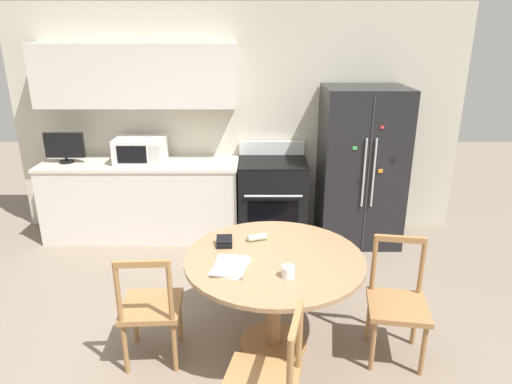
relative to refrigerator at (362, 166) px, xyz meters
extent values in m
plane|color=gray|center=(-1.38, -2.21, -0.87)|extent=(14.00, 14.00, 0.00)
cube|color=beige|center=(-1.38, 0.44, 0.43)|extent=(5.20, 0.10, 2.60)
cube|color=silver|center=(-2.48, 0.22, 0.97)|extent=(2.20, 0.34, 0.68)
cube|color=silver|center=(-2.48, 0.08, -0.44)|extent=(2.20, 0.62, 0.86)
cube|color=beige|center=(-2.48, 0.08, 0.01)|extent=(2.22, 0.64, 0.03)
cube|color=black|center=(0.00, 0.00, 0.00)|extent=(0.88, 0.74, 1.75)
cube|color=#333333|center=(0.00, -0.38, 0.00)|extent=(0.01, 0.01, 1.68)
cylinder|color=silver|center=(-0.05, -0.39, 0.04)|extent=(0.02, 0.02, 0.73)
cylinder|color=silver|center=(0.05, -0.39, 0.04)|extent=(0.02, 0.02, 0.73)
cube|color=black|center=(0.24, -0.38, 0.18)|extent=(0.05, 0.02, 0.04)
cube|color=red|center=(0.10, -0.38, 0.52)|extent=(0.04, 0.01, 0.03)
cube|color=orange|center=(0.12, -0.38, 0.06)|extent=(0.05, 0.01, 0.04)
cube|color=#3FB259|center=(-0.16, -0.38, 0.31)|extent=(0.04, 0.01, 0.04)
cube|color=black|center=(-0.08, -0.38, -0.05)|extent=(0.06, 0.02, 0.05)
cube|color=black|center=(-0.98, 0.05, -0.42)|extent=(0.76, 0.64, 0.90)
cube|color=black|center=(-0.98, -0.27, -0.51)|extent=(0.55, 0.01, 0.40)
cylinder|color=silver|center=(-0.98, -0.30, -0.24)|extent=(0.62, 0.02, 0.02)
cube|color=black|center=(-0.98, 0.05, 0.04)|extent=(0.76, 0.64, 0.02)
cube|color=white|center=(-0.98, 0.34, 0.13)|extent=(0.76, 0.06, 0.16)
cube|color=white|center=(-2.46, 0.09, 0.16)|extent=(0.55, 0.38, 0.27)
cube|color=black|center=(-2.51, -0.10, 0.16)|extent=(0.32, 0.01, 0.19)
cube|color=silver|center=(-2.26, -0.10, 0.16)|extent=(0.11, 0.01, 0.20)
cylinder|color=black|center=(-3.30, 0.07, 0.04)|extent=(0.16, 0.16, 0.02)
cylinder|color=black|center=(-3.30, 0.07, 0.07)|extent=(0.03, 0.03, 0.04)
cube|color=black|center=(-3.30, 0.07, 0.23)|extent=(0.43, 0.05, 0.28)
cylinder|color=#997551|center=(-1.03, -1.93, -0.13)|extent=(1.31, 1.31, 0.03)
cylinder|color=#9E7042|center=(-1.03, -1.93, -0.50)|extent=(0.11, 0.11, 0.70)
cylinder|color=#9E7042|center=(-1.03, -1.93, -0.86)|extent=(0.52, 0.52, 0.03)
cube|color=#9E7042|center=(-0.14, -2.06, -0.44)|extent=(0.48, 0.48, 0.04)
cylinder|color=#9E7042|center=(0.00, -2.26, -0.67)|extent=(0.04, 0.04, 0.41)
cylinder|color=#9E7042|center=(-0.34, -2.21, -0.67)|extent=(0.04, 0.04, 0.41)
cylinder|color=#9E7042|center=(0.06, -1.92, -0.67)|extent=(0.04, 0.04, 0.41)
cylinder|color=#9E7042|center=(-0.28, -1.87, -0.67)|extent=(0.04, 0.04, 0.41)
cylinder|color=#9E7042|center=(0.06, -1.90, -0.20)|extent=(0.04, 0.04, 0.45)
cylinder|color=#9E7042|center=(-0.28, -1.85, -0.20)|extent=(0.04, 0.04, 0.45)
cube|color=#9E7042|center=(-0.11, -1.88, 0.01)|extent=(0.35, 0.09, 0.04)
cube|color=#9E7042|center=(-1.92, -2.06, -0.44)|extent=(0.44, 0.44, 0.04)
cylinder|color=#9E7042|center=(-2.10, -1.89, -0.67)|extent=(0.04, 0.04, 0.41)
cylinder|color=#9E7042|center=(-1.76, -1.87, -0.67)|extent=(0.04, 0.04, 0.41)
cylinder|color=#9E7042|center=(-2.08, -2.24, -0.67)|extent=(0.04, 0.04, 0.41)
cylinder|color=#9E7042|center=(-1.74, -2.22, -0.67)|extent=(0.04, 0.04, 0.41)
cylinder|color=#9E7042|center=(-2.08, -2.25, -0.20)|extent=(0.04, 0.04, 0.45)
cylinder|color=#9E7042|center=(-1.74, -2.24, -0.20)|extent=(0.04, 0.04, 0.45)
cube|color=#9E7042|center=(-1.91, -2.24, 0.01)|extent=(0.35, 0.05, 0.04)
cube|color=#9E7042|center=(-1.14, -2.82, -0.44)|extent=(0.50, 0.50, 0.04)
cylinder|color=#9E7042|center=(-0.99, -3.03, -0.20)|extent=(0.04, 0.04, 0.45)
cylinder|color=#9E7042|center=(-0.92, -2.70, -0.20)|extent=(0.04, 0.04, 0.45)
cube|color=#9E7042|center=(-0.96, -2.87, 0.01)|extent=(0.11, 0.34, 0.04)
cylinder|color=silver|center=(-0.95, -2.21, -0.07)|extent=(0.09, 0.09, 0.08)
cylinder|color=red|center=(-0.95, -2.21, -0.09)|extent=(0.08, 0.08, 0.04)
cylinder|color=beige|center=(-1.16, -1.65, -0.09)|extent=(0.16, 0.10, 0.05)
cube|color=black|center=(-1.41, -1.76, -0.10)|extent=(0.12, 0.10, 0.03)
cube|color=black|center=(-1.41, -1.73, -0.07)|extent=(0.12, 0.10, 0.06)
cube|color=white|center=(-1.34, -2.09, -0.11)|extent=(0.29, 0.35, 0.01)
cube|color=beige|center=(-1.34, -2.09, -0.10)|extent=(0.27, 0.34, 0.01)
cube|color=silver|center=(-1.34, -2.09, -0.09)|extent=(0.25, 0.32, 0.01)
camera|label=1|loc=(-1.17, -4.88, 1.45)|focal=32.00mm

